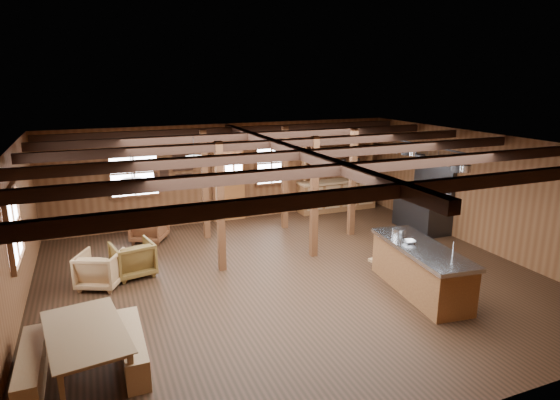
# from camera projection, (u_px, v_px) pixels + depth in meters

# --- Properties ---
(room) EXTENTS (10.04, 9.04, 2.84)m
(room) POSITION_uv_depth(u_px,v_px,m) (292.00, 214.00, 9.37)
(room) COLOR black
(room) RESTS_ON ground
(ceiling_joists) EXTENTS (9.80, 8.82, 0.18)m
(ceiling_joists) POSITION_uv_depth(u_px,v_px,m) (289.00, 149.00, 9.20)
(ceiling_joists) COLOR black
(ceiling_joists) RESTS_ON ceiling
(timber_posts) EXTENTS (3.95, 2.35, 2.80)m
(timber_posts) POSITION_uv_depth(u_px,v_px,m) (277.00, 189.00, 11.42)
(timber_posts) COLOR #4E2916
(timber_posts) RESTS_ON floor
(back_door) EXTENTS (1.02, 0.08, 2.15)m
(back_door) POSITION_uv_depth(u_px,v_px,m) (230.00, 191.00, 13.49)
(back_door) COLOR brown
(back_door) RESTS_ON floor
(window_back_left) EXTENTS (1.32, 0.06, 1.32)m
(window_back_left) POSITION_uv_depth(u_px,v_px,m) (134.00, 173.00, 12.36)
(window_back_left) COLOR white
(window_back_left) RESTS_ON wall_back
(window_back_right) EXTENTS (1.02, 0.06, 1.32)m
(window_back_right) POSITION_uv_depth(u_px,v_px,m) (271.00, 163.00, 13.79)
(window_back_right) COLOR white
(window_back_right) RESTS_ON wall_back
(window_left) EXTENTS (0.14, 1.24, 1.32)m
(window_left) POSITION_uv_depth(u_px,v_px,m) (13.00, 226.00, 7.95)
(window_left) COLOR white
(window_left) RESTS_ON wall_back
(notice_boards) EXTENTS (1.08, 0.03, 0.90)m
(notice_boards) POSITION_uv_depth(u_px,v_px,m) (176.00, 169.00, 12.75)
(notice_boards) COLOR beige
(notice_boards) RESTS_ON wall_back
(back_counter) EXTENTS (2.55, 0.60, 2.45)m
(back_counter) POSITION_uv_depth(u_px,v_px,m) (337.00, 191.00, 14.59)
(back_counter) COLOR brown
(back_counter) RESTS_ON floor
(pendant_lamps) EXTENTS (1.86, 2.36, 0.66)m
(pendant_lamps) POSITION_uv_depth(u_px,v_px,m) (167.00, 172.00, 9.22)
(pendant_lamps) COLOR #29292C
(pendant_lamps) RESTS_ON ceiling
(pot_rack) EXTENTS (0.41, 3.00, 0.43)m
(pot_rack) POSITION_uv_depth(u_px,v_px,m) (425.00, 157.00, 10.70)
(pot_rack) COLOR #29292C
(pot_rack) RESTS_ON ceiling
(kitchen_island) EXTENTS (1.16, 2.58, 1.20)m
(kitchen_island) POSITION_uv_depth(u_px,v_px,m) (420.00, 269.00, 9.01)
(kitchen_island) COLOR brown
(kitchen_island) RESTS_ON floor
(step_stool) EXTENTS (0.52, 0.41, 0.42)m
(step_stool) POSITION_uv_depth(u_px,v_px,m) (387.00, 256.00, 10.38)
(step_stool) COLOR #986C45
(step_stool) RESTS_ON floor
(commercial_range) EXTENTS (0.83, 1.62, 2.00)m
(commercial_range) POSITION_uv_depth(u_px,v_px,m) (424.00, 206.00, 12.72)
(commercial_range) COLOR #29292C
(commercial_range) RESTS_ON floor
(dining_table) EXTENTS (1.26, 1.95, 0.64)m
(dining_table) POSITION_uv_depth(u_px,v_px,m) (90.00, 350.00, 6.62)
(dining_table) COLOR brown
(dining_table) RESTS_ON floor
(bench_wall) EXTENTS (0.31, 1.64, 0.45)m
(bench_wall) POSITION_uv_depth(u_px,v_px,m) (32.00, 368.00, 6.36)
(bench_wall) COLOR #986C45
(bench_wall) RESTS_ON floor
(bench_aisle) EXTENTS (0.31, 1.66, 0.46)m
(bench_aisle) POSITION_uv_depth(u_px,v_px,m) (133.00, 347.00, 6.85)
(bench_aisle) COLOR #986C45
(bench_aisle) RESTS_ON floor
(armchair_a) EXTENTS (0.94, 0.96, 0.74)m
(armchair_a) POSITION_uv_depth(u_px,v_px,m) (133.00, 259.00, 9.80)
(armchair_a) COLOR brown
(armchair_a) RESTS_ON floor
(armchair_b) EXTENTS (1.08, 1.09, 0.74)m
(armchair_b) POSITION_uv_depth(u_px,v_px,m) (149.00, 227.00, 11.87)
(armchair_b) COLOR brown
(armchair_b) RESTS_ON floor
(armchair_c) EXTENTS (1.04, 1.05, 0.73)m
(armchair_c) POSITION_uv_depth(u_px,v_px,m) (100.00, 269.00, 9.28)
(armchair_c) COLOR #9B7146
(armchair_c) RESTS_ON floor
(counter_pot) EXTENTS (0.27, 0.27, 0.16)m
(counter_pot) POSITION_uv_depth(u_px,v_px,m) (399.00, 232.00, 9.44)
(counter_pot) COLOR #B4B7BB
(counter_pot) RESTS_ON kitchen_island
(bowl) EXTENTS (0.29, 0.29, 0.06)m
(bowl) POSITION_uv_depth(u_px,v_px,m) (409.00, 242.00, 9.05)
(bowl) COLOR silver
(bowl) RESTS_ON kitchen_island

